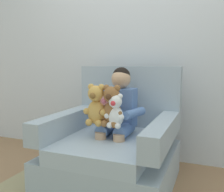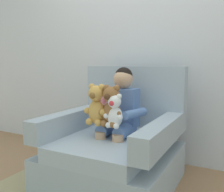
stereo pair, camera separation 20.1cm
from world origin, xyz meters
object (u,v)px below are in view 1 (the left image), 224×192
plush_pink (106,109)px  plush_honey (96,106)px  armchair (115,148)px  plush_white (115,112)px  plush_brown (112,107)px  seated_child (118,110)px

plush_pink → plush_honey: size_ratio=0.81×
armchair → plush_pink: armchair is taller
plush_pink → plush_white: (0.10, -0.06, -0.00)m
plush_white → plush_brown: (-0.04, 0.03, 0.03)m
plush_pink → plush_honey: bearing=-171.3°
plush_white → armchair: bearing=119.1°
plush_white → plush_brown: 0.06m
plush_pink → plush_white: plush_pink is taller
armchair → plush_honey: bearing=-129.5°
plush_pink → plush_brown: size_ratio=0.82×
armchair → plush_pink: bearing=-110.3°
armchair → seated_child: bearing=71.0°
plush_honey → plush_white: 0.18m
armchair → plush_pink: 0.37m
armchair → plush_honey: armchair is taller
armchair → plush_white: (0.06, -0.16, 0.36)m
armchair → plush_brown: armchair is taller
seated_child → plush_brown: bearing=-79.8°
plush_pink → plush_white: size_ratio=1.02×
plush_white → plush_brown: bearing=156.3°
plush_pink → plush_honey: (-0.08, -0.04, 0.03)m
armchair → seated_child: 0.34m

